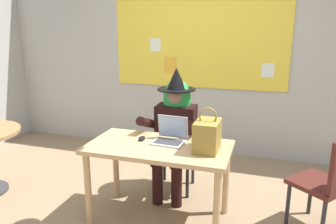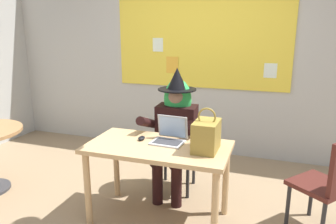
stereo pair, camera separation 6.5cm
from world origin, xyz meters
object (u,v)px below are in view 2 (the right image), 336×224
object	(u,v)px
person_costumed	(175,124)
handbag	(206,135)
computer_mouse	(142,138)
chair_at_desk	(178,145)
desk_main	(158,156)
laptop	(170,136)
chair_extra_corner	(329,181)

from	to	relation	value
person_costumed	handbag	distance (m)	0.74
computer_mouse	person_costumed	bearing A→B (deg)	63.57
chair_at_desk	person_costumed	distance (m)	0.30
chair_at_desk	person_costumed	world-z (taller)	person_costumed
desk_main	handbag	xyz separation A→B (m)	(0.43, 0.01, 0.24)
chair_at_desk	person_costumed	size ratio (longest dim) A/B	0.65
person_costumed	laptop	bearing A→B (deg)	8.58
handbag	chair_extra_corner	world-z (taller)	handbag
person_costumed	computer_mouse	bearing A→B (deg)	-21.82
chair_extra_corner	handbag	bearing A→B (deg)	51.44
chair_at_desk	handbag	size ratio (longest dim) A/B	2.35
computer_mouse	chair_extra_corner	distance (m)	1.67
desk_main	person_costumed	size ratio (longest dim) A/B	0.94
chair_at_desk	laptop	xyz separation A→B (m)	(0.10, -0.58, 0.30)
computer_mouse	handbag	bearing A→B (deg)	-13.45
person_costumed	chair_extra_corner	world-z (taller)	person_costumed
laptop	desk_main	bearing A→B (deg)	-116.81
chair_at_desk	desk_main	bearing A→B (deg)	-1.04
handbag	chair_extra_corner	bearing A→B (deg)	12.70
desk_main	person_costumed	bearing A→B (deg)	92.48
desk_main	handbag	bearing A→B (deg)	1.69
desk_main	chair_at_desk	bearing A→B (deg)	92.73
desk_main	chair_at_desk	world-z (taller)	chair_at_desk
chair_extra_corner	chair_at_desk	bearing A→B (deg)	21.50
person_costumed	computer_mouse	distance (m)	0.53
laptop	handbag	bearing A→B (deg)	-13.08
desk_main	chair_extra_corner	xyz separation A→B (m)	(1.45, 0.24, -0.13)
handbag	chair_at_desk	bearing A→B (deg)	124.14
computer_mouse	chair_extra_corner	world-z (taller)	chair_extra_corner
chair_at_desk	handbag	bearing A→B (deg)	30.37
person_costumed	laptop	size ratio (longest dim) A/B	4.47
desk_main	laptop	bearing A→B (deg)	60.19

